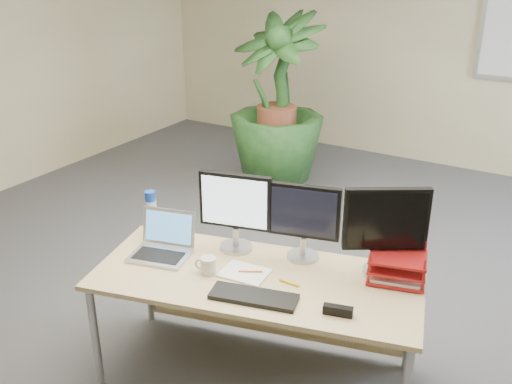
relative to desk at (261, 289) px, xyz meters
The scene contains 16 objects.
floor 0.67m from the desk, 142.71° to the left, with size 8.00×8.00×0.00m, color #48494E.
back_wall 4.31m from the desk, 94.02° to the left, with size 7.00×0.04×2.70m, color #C0B088.
desk is the anchor object (origin of this frame).
floor_plant 2.77m from the desk, 117.15° to the left, with size 0.84×0.84×1.50m, color #143817.
monitor_left 0.50m from the desk, 155.14° to the left, with size 0.44×0.20×0.49m.
monitor_right 0.49m from the desk, 55.05° to the left, with size 0.41×0.19×0.46m.
monitor_dark 0.81m from the desk, 25.72° to the left, with size 0.42×0.28×0.52m.
laptop 0.64m from the desk, 165.34° to the right, with size 0.40×0.37×0.24m.
keyboard 0.36m from the desk, 66.59° to the right, with size 0.46×0.15×0.03m, color black.
coffee_mug 0.36m from the desk, 137.53° to the right, with size 0.13×0.09×0.10m.
spiral_notebook 0.19m from the desk, 111.24° to the right, with size 0.26×0.20×0.01m, color white.
orange_pen 0.19m from the desk, 98.51° to the right, with size 0.01×0.01×0.14m, color orange.
yellow_highlighter 0.28m from the desk, 18.36° to the right, with size 0.02×0.02×0.12m, color yellow.
water_bottle 0.87m from the desk, behind, with size 0.07×0.07×0.29m.
letter_tray 0.78m from the desk, 20.48° to the left, with size 0.35×0.30×0.14m.
stapler 0.62m from the desk, 19.72° to the right, with size 0.15×0.04×0.05m, color black.
Camera 1 is at (1.73, -2.68, 2.39)m, focal length 40.00 mm.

